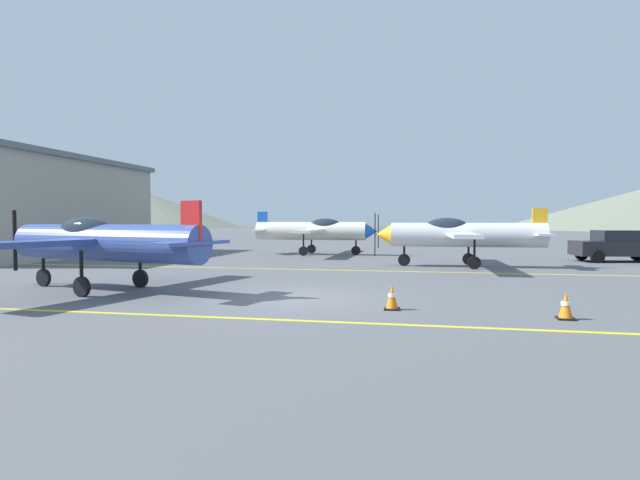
{
  "coord_description": "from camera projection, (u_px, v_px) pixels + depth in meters",
  "views": [
    {
      "loc": [
        3.5,
        -13.5,
        2.14
      ],
      "look_at": [
        -1.24,
        10.0,
        1.2
      ],
      "focal_mm": 28.74,
      "sensor_mm": 36.0,
      "label": 1
    }
  ],
  "objects": [
    {
      "name": "traffic_cone_front",
      "position": [
        392.0,
        298.0,
        12.18
      ],
      "size": [
        0.36,
        0.36,
        0.59
      ],
      "color": "black",
      "rests_on": "ground_plane"
    },
    {
      "name": "airplane_far",
      "position": [
        315.0,
        230.0,
        31.56
      ],
      "size": [
        7.67,
        8.85,
        2.66
      ],
      "color": "silver",
      "rests_on": "ground_plane"
    },
    {
      "name": "hill_left",
      "position": [
        144.0,
        210.0,
        146.11
      ],
      "size": [
        56.18,
        56.18,
        10.22
      ],
      "primitive_type": "cone",
      "color": "slate",
      "rests_on": "ground_plane"
    },
    {
      "name": "ground_plane",
      "position": [
        292.0,
        298.0,
        14.0
      ],
      "size": [
        400.0,
        400.0,
        0.0
      ],
      "primitive_type": "plane",
      "color": "#54565B"
    },
    {
      "name": "traffic_cone_side",
      "position": [
        566.0,
        306.0,
        10.99
      ],
      "size": [
        0.36,
        0.36,
        0.59
      ],
      "color": "black",
      "rests_on": "ground_plane"
    },
    {
      "name": "airplane_mid",
      "position": [
        460.0,
        234.0,
        23.32
      ],
      "size": [
        7.7,
        8.88,
        2.66
      ],
      "color": "silver",
      "rests_on": "ground_plane"
    },
    {
      "name": "car_sedan",
      "position": [
        619.0,
        245.0,
        26.17
      ],
      "size": [
        4.5,
        2.47,
        1.62
      ],
      "color": "black",
      "rests_on": "ground_plane"
    },
    {
      "name": "hangar_building",
      "position": [
        12.0,
        207.0,
        30.24
      ],
      "size": [
        10.4,
        14.56,
        5.8
      ],
      "color": "#9E998E",
      "rests_on": "ground_plane"
    },
    {
      "name": "apron_line_near",
      "position": [
        257.0,
        319.0,
        11.0
      ],
      "size": [
        80.0,
        0.16,
        0.01
      ],
      "primitive_type": "cube",
      "color": "yellow",
      "rests_on": "ground_plane"
    },
    {
      "name": "apron_line_far",
      "position": [
        339.0,
        270.0,
        21.71
      ],
      "size": [
        80.0,
        0.16,
        0.01
      ],
      "primitive_type": "cube",
      "color": "yellow",
      "rests_on": "ground_plane"
    },
    {
      "name": "airplane_near",
      "position": [
        100.0,
        241.0,
        15.37
      ],
      "size": [
        7.8,
        8.87,
        2.66
      ],
      "color": "#33478C",
      "rests_on": "ground_plane"
    }
  ]
}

